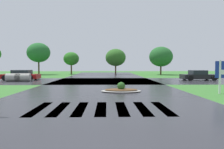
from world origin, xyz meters
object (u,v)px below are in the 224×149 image
object	(u,v)px
car_white_sedan	(199,76)
drainage_pipe_stack	(18,77)
car_blue_compact	(21,75)
median_island	(121,90)

from	to	relation	value
car_white_sedan	drainage_pipe_stack	size ratio (longest dim) A/B	1.61
car_blue_compact	car_white_sedan	bearing A→B (deg)	179.33
car_white_sedan	car_blue_compact	size ratio (longest dim) A/B	0.94
car_blue_compact	drainage_pipe_stack	size ratio (longest dim) A/B	1.71
median_island	drainage_pipe_stack	xyz separation A→B (m)	(-11.09, 9.80, 0.31)
median_island	car_blue_compact	world-z (taller)	car_blue_compact
car_blue_compact	drainage_pipe_stack	world-z (taller)	car_blue_compact
median_island	car_white_sedan	world-z (taller)	car_white_sedan
car_white_sedan	drainage_pipe_stack	xyz separation A→B (m)	(-21.36, -1.38, -0.11)
car_white_sedan	car_blue_compact	bearing A→B (deg)	175.75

